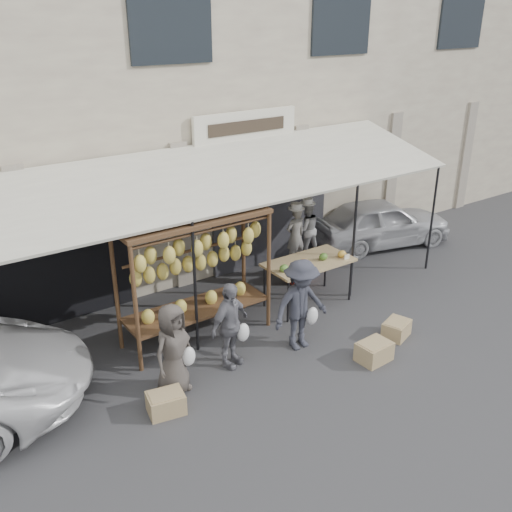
# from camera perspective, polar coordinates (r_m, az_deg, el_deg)

# --- Properties ---
(ground_plane) EXTENTS (90.00, 90.00, 0.00)m
(ground_plane) POSITION_cam_1_polar(r_m,az_deg,el_deg) (9.50, 3.02, -10.52)
(ground_plane) COLOR #2D2D30
(shophouse) EXTENTS (24.00, 6.15, 7.30)m
(shophouse) POSITION_cam_1_polar(r_m,az_deg,el_deg) (13.69, -14.07, 15.83)
(shophouse) COLOR beige
(shophouse) RESTS_ON ground_plane
(awning) EXTENTS (10.00, 2.35, 2.92)m
(awning) POSITION_cam_1_polar(r_m,az_deg,el_deg) (10.15, -4.55, 7.77)
(awning) COLOR beige
(awning) RESTS_ON ground_plane
(banana_rack) EXTENTS (2.60, 0.90, 2.24)m
(banana_rack) POSITION_cam_1_polar(r_m,az_deg,el_deg) (9.46, -6.08, 0.06)
(banana_rack) COLOR #432C18
(banana_rack) RESTS_ON ground_plane
(produce_table) EXTENTS (1.70, 0.90, 1.04)m
(produce_table) POSITION_cam_1_polar(r_m,az_deg,el_deg) (10.89, 5.36, -0.71)
(produce_table) COLOR tan
(produce_table) RESTS_ON ground_plane
(vendor_left) EXTENTS (0.47, 0.31, 1.26)m
(vendor_left) POSITION_cam_1_polar(r_m,az_deg,el_deg) (11.70, 3.95, 1.99)
(vendor_left) COLOR slate
(vendor_left) RESTS_ON stool_left
(vendor_right) EXTENTS (0.66, 0.57, 1.19)m
(vendor_right) POSITION_cam_1_polar(r_m,az_deg,el_deg) (12.06, 5.07, 2.73)
(vendor_right) COLOR #949495
(vendor_right) RESTS_ON stool_right
(customer_left) EXTENTS (0.82, 0.67, 1.45)m
(customer_left) POSITION_cam_1_polar(r_m,az_deg,el_deg) (8.54, -8.30, -9.23)
(customer_left) COLOR #453F3A
(customer_left) RESTS_ON ground_plane
(customer_mid) EXTENTS (0.92, 0.61, 1.45)m
(customer_mid) POSITION_cam_1_polar(r_m,az_deg,el_deg) (9.05, -2.65, -6.95)
(customer_mid) COLOR slate
(customer_mid) RESTS_ON ground_plane
(customer_right) EXTENTS (1.05, 0.62, 1.60)m
(customer_right) POSITION_cam_1_polar(r_m,az_deg,el_deg) (9.50, 4.49, -4.90)
(customer_right) COLOR #2F313B
(customer_right) RESTS_ON ground_plane
(stool_left) EXTENTS (0.31, 0.31, 0.41)m
(stool_left) POSITION_cam_1_polar(r_m,az_deg,el_deg) (12.02, 3.84, -1.70)
(stool_left) COLOR maroon
(stool_left) RESTS_ON ground_plane
(stool_right) EXTENTS (0.41, 0.41, 0.46)m
(stool_right) POSITION_cam_1_polar(r_m,az_deg,el_deg) (12.37, 4.94, -0.84)
(stool_right) COLOR maroon
(stool_right) RESTS_ON ground_plane
(crate_near_a) EXTENTS (0.56, 0.44, 0.32)m
(crate_near_a) POSITION_cam_1_polar(r_m,az_deg,el_deg) (9.64, 11.72, -9.34)
(crate_near_a) COLOR tan
(crate_near_a) RESTS_ON ground_plane
(crate_near_b) EXTENTS (0.58, 0.51, 0.29)m
(crate_near_b) POSITION_cam_1_polar(r_m,az_deg,el_deg) (10.38, 13.86, -7.11)
(crate_near_b) COLOR tan
(crate_near_b) RESTS_ON ground_plane
(crate_far) EXTENTS (0.57, 0.47, 0.31)m
(crate_far) POSITION_cam_1_polar(r_m,az_deg,el_deg) (8.47, -8.99, -14.34)
(crate_far) COLOR tan
(crate_far) RESTS_ON ground_plane
(sedan) EXTENTS (3.65, 2.18, 1.16)m
(sedan) POSITION_cam_1_polar(r_m,az_deg,el_deg) (14.10, 12.36, 3.32)
(sedan) COLOR #B6B7BC
(sedan) RESTS_ON ground_plane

